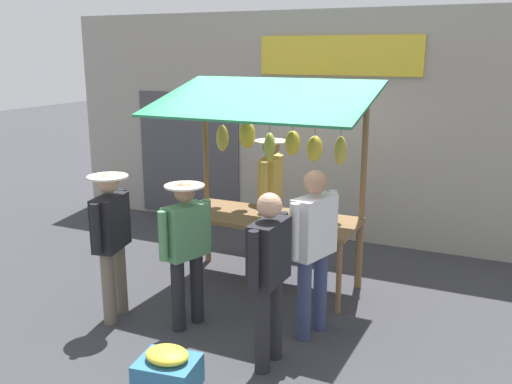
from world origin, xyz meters
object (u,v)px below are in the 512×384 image
Objects in this scene: shopper_with_shopping_bag at (186,244)px; shopper_in_striped_shirt at (269,268)px; market_stall at (270,161)px; produce_crate_side at (168,370)px; vendor_with_sunhat at (271,189)px; shopper_with_ponytail at (314,241)px; shopper_in_grey_tee at (111,234)px.

shopper_in_striped_shirt is (-1.07, 0.34, 0.04)m from shopper_with_shopping_bag.
market_stall is at bearing 24.99° from shopper_in_striped_shirt.
shopper_in_striped_shirt is at bearing -131.20° from produce_crate_side.
market_stall is 0.93m from vendor_with_sunhat.
shopper_with_shopping_bag is 1.13m from shopper_in_striped_shirt.
vendor_with_sunhat is 1.00× the size of shopper_with_ponytail.
vendor_with_sunhat is 1.05× the size of shopper_in_striped_shirt.
market_stall is 1.56m from shopper_with_shopping_bag.
shopper_with_shopping_bag is at bearing -67.03° from produce_crate_side.
shopper_with_shopping_bag is 0.91× the size of shopper_with_ponytail.
market_stall reaches higher than shopper_in_striped_shirt.
market_stall is at bearing -87.03° from produce_crate_side.
market_stall is at bearing -47.64° from shopper_in_grey_tee.
shopper_with_ponytail is 1.05× the size of shopper_in_striped_shirt.
shopper_with_shopping_bag is at bearing -89.31° from shopper_in_grey_tee.
shopper_with_shopping_bag is at bearing 73.81° from shopper_in_striped_shirt.
shopper_in_grey_tee is at bearing 54.11° from market_stall.
shopper_in_grey_tee is (0.81, 0.18, 0.04)m from shopper_with_shopping_bag.
shopper_in_grey_tee is at bearing -28.75° from vendor_with_sunhat.
shopper_with_ponytail is at bearing -86.51° from shopper_in_grey_tee.
produce_crate_side is (-0.45, 1.05, -0.74)m from shopper_with_shopping_bag.
vendor_with_sunhat reaches higher than shopper_in_striped_shirt.
shopper_in_grey_tee is at bearing 119.37° from shopper_with_shopping_bag.
shopper_in_grey_tee is (1.13, 1.56, -0.60)m from market_stall.
market_stall is 2.02m from shopper_in_grey_tee.
shopper_with_shopping_bag is at bearing -9.28° from vendor_with_sunhat.
shopper_with_shopping_bag is 0.97× the size of shopper_in_grey_tee.
shopper_with_ponytail is (-1.21, 1.71, -0.02)m from vendor_with_sunhat.
shopper_in_striped_shirt is at bearing 113.66° from market_stall.
shopper_with_shopping_bag is 1.36m from produce_crate_side.
shopper_with_shopping_bag is 1.30m from shopper_with_ponytail.
shopper_in_grey_tee is at bearing 120.54° from shopper_with_ponytail.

